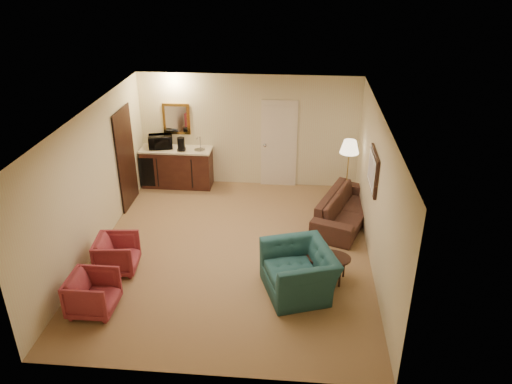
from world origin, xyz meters
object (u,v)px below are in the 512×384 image
rose_chair_near (117,253)px  waste_bin (205,182)px  teal_armchair (299,264)px  rose_chair_far (93,292)px  microwave (160,140)px  floor_lamp (347,174)px  sofa (346,204)px  wetbar_cabinet (177,167)px  coffee_table (328,268)px  coffee_maker (181,144)px

rose_chair_near → waste_bin: (0.90, 3.41, -0.21)m
teal_armchair → rose_chair_far: size_ratio=1.67×
microwave → floor_lamp: bearing=-23.6°
sofa → rose_chair_far: 5.14m
wetbar_cabinet → coffee_table: wetbar_cabinet is taller
coffee_table → teal_armchair: bearing=-142.1°
sofa → floor_lamp: 0.82m
teal_armchair → coffee_table: size_ratio=1.58×
rose_chair_far → waste_bin: (0.90, 4.51, -0.21)m
microwave → rose_chair_far: bearing=-102.6°
wetbar_cabinet → floor_lamp: bearing=-10.0°
wetbar_cabinet → floor_lamp: floor_lamp is taller
teal_armchair → microwave: microwave is taller
sofa → coffee_maker: size_ratio=6.71×
waste_bin → rose_chair_far: bearing=-101.3°
rose_chair_near → coffee_table: bearing=-94.9°
rose_chair_far → microwave: 4.68m
rose_chair_far → coffee_maker: (0.41, 4.47, 0.72)m
sofa → coffee_table: sofa is taller
teal_armchair → coffee_table: teal_armchair is taller
waste_bin → floor_lamp: bearing=-10.8°
rose_chair_near → sofa: bearing=-68.9°
teal_armchair → waste_bin: size_ratio=4.10×
waste_bin → teal_armchair: bearing=-59.2°
teal_armchair → floor_lamp: (0.97, 3.12, 0.24)m
rose_chair_far → floor_lamp: floor_lamp is taller
rose_chair_near → coffee_maker: 3.48m
coffee_maker → wetbar_cabinet: bearing=142.0°
rose_chair_near → floor_lamp: size_ratio=0.46×
coffee_table → waste_bin: size_ratio=2.60×
waste_bin → microwave: 1.39m
coffee_maker → rose_chair_far: bearing=-99.2°
teal_armchair → rose_chair_far: bearing=-95.3°
rose_chair_far → floor_lamp: bearing=-46.4°
waste_bin → coffee_table: bearing=-51.0°
wetbar_cabinet → coffee_table: size_ratio=2.20×
sofa → coffee_table: size_ratio=2.82×
wetbar_cabinet → waste_bin: 0.73m
teal_armchair → coffee_maker: coffee_maker is taller
rose_chair_near → floor_lamp: floor_lamp is taller
sofa → rose_chair_far: bearing=148.7°
rose_chair_near → coffee_maker: (0.41, 3.37, 0.73)m
coffee_table → coffee_maker: (-3.21, 3.31, 0.86)m
rose_chair_far → coffee_maker: 4.55m
wetbar_cabinet → microwave: size_ratio=3.06×
rose_chair_far → waste_bin: bearing=-11.2°
floor_lamp → coffee_maker: size_ratio=4.82×
rose_chair_far → waste_bin: 4.60m
coffee_table → waste_bin: coffee_table is taller
wetbar_cabinet → coffee_maker: (0.16, -0.11, 0.62)m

